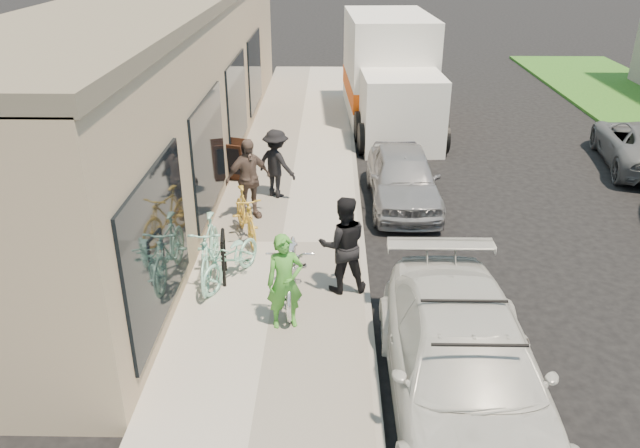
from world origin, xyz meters
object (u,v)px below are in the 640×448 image
object	(u,v)px
man_standing	(343,245)
bystander_a	(276,164)
cruiser_bike_c	(246,215)
woman_rider	(285,282)
sedan_silver	(403,177)
bystander_b	(248,179)
sandwich_board	(236,160)
tandem_bike	(292,266)
cruiser_bike_a	(209,250)
sedan_white	(465,367)
moving_truck	(389,77)
cruiser_bike_b	(231,259)
bike_rack	(223,252)

from	to	relation	value
man_standing	bystander_a	size ratio (longest dim) A/B	1.08
cruiser_bike_c	woman_rider	bearing A→B (deg)	-91.46
sedan_silver	cruiser_bike_c	distance (m)	3.86
bystander_b	sandwich_board	bearing A→B (deg)	71.74
tandem_bike	sedan_silver	bearing A→B (deg)	60.83
tandem_bike	cruiser_bike_a	world-z (taller)	cruiser_bike_a
sandwich_board	tandem_bike	world-z (taller)	tandem_bike
sandwich_board	tandem_bike	xyz separation A→B (m)	(1.66, -5.23, 0.06)
cruiser_bike_a	sedan_white	bearing A→B (deg)	-41.04
sandwich_board	sedan_white	distance (m)	8.69
man_standing	sedan_white	bearing A→B (deg)	110.53
sedan_silver	woman_rider	size ratio (longest dim) A/B	2.46
moving_truck	bystander_b	xyz separation A→B (m)	(-3.50, -7.76, -0.45)
man_standing	cruiser_bike_a	bearing A→B (deg)	-15.41
cruiser_bike_a	woman_rider	bearing A→B (deg)	-46.53
cruiser_bike_b	cruiser_bike_c	xyz separation A→B (m)	(0.05, 1.62, 0.07)
woman_rider	bystander_b	bearing A→B (deg)	91.80
man_standing	bystander_a	distance (m)	4.27
sedan_white	woman_rider	bearing A→B (deg)	144.62
moving_truck	sedan_silver	bearing A→B (deg)	-94.69
sandwich_board	bystander_b	world-z (taller)	bystander_b
cruiser_bike_b	cruiser_bike_c	world-z (taller)	cruiser_bike_c
sedan_silver	bystander_b	bearing A→B (deg)	-161.71
sandwich_board	bystander_a	bearing A→B (deg)	-23.43
cruiser_bike_b	cruiser_bike_c	size ratio (longest dim) A/B	0.98
tandem_bike	cruiser_bike_b	distance (m)	1.17
cruiser_bike_a	bystander_a	distance (m)	3.82
cruiser_bike_c	cruiser_bike_b	bearing A→B (deg)	-111.36
moving_truck	bystander_a	size ratio (longest dim) A/B	4.37
man_standing	cruiser_bike_c	world-z (taller)	man_standing
sedan_white	moving_truck	bearing A→B (deg)	89.50
bike_rack	moving_truck	size ratio (longest dim) A/B	0.12
bike_rack	woman_rider	xyz separation A→B (m)	(1.15, -1.38, 0.25)
cruiser_bike_b	bystander_b	distance (m)	2.65
sedan_white	sedan_silver	size ratio (longest dim) A/B	1.28
sedan_silver	woman_rider	world-z (taller)	woman_rider
man_standing	sandwich_board	bearing A→B (deg)	-71.52
woman_rider	bystander_b	world-z (taller)	bystander_b
bike_rack	cruiser_bike_c	bearing A→B (deg)	83.33
woman_rider	cruiser_bike_b	bearing A→B (deg)	114.99
sandwich_board	woman_rider	distance (m)	6.28
cruiser_bike_c	bystander_a	bearing A→B (deg)	59.19
man_standing	bystander_b	xyz separation A→B (m)	(-1.90, 2.86, 0.02)
bike_rack	sedan_silver	xyz separation A→B (m)	(3.41, 3.66, -0.02)
bike_rack	moving_truck	bearing A→B (deg)	70.61
sedan_silver	woman_rider	distance (m)	5.53
woman_rider	cruiser_bike_b	size ratio (longest dim) A/B	0.93
sandwich_board	moving_truck	bearing A→B (deg)	73.51
moving_truck	tandem_bike	size ratio (longest dim) A/B	3.22
man_standing	cruiser_bike_b	size ratio (longest dim) A/B	1.03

